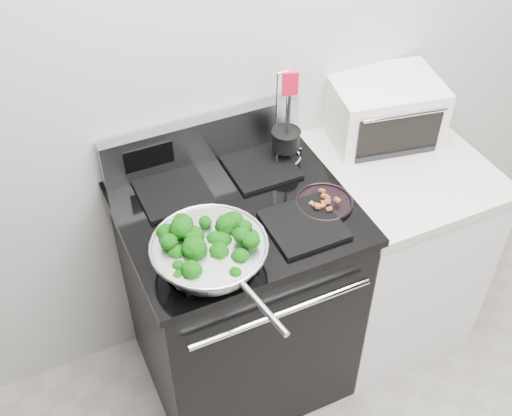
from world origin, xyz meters
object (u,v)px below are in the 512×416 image
skillet (210,252)px  toaster_oven (383,109)px  bacon_plate (324,200)px  utensil_holder (286,144)px  gas_range (239,295)px

skillet → toaster_oven: 0.97m
toaster_oven → bacon_plate: bearing=-134.4°
utensil_holder → toaster_oven: bearing=19.5°
utensil_holder → toaster_oven: size_ratio=0.82×
skillet → bacon_plate: skillet is taller
gas_range → toaster_oven: 0.92m
bacon_plate → toaster_oven: size_ratio=0.43×
gas_range → utensil_holder: utensil_holder is taller
bacon_plate → skillet: bearing=-168.1°
utensil_holder → toaster_oven: 0.43m
gas_range → skillet: gas_range is taller
skillet → toaster_oven: (0.89, 0.40, 0.03)m
skillet → bacon_plate: size_ratio=2.91×
gas_range → skillet: 0.58m
gas_range → bacon_plate: gas_range is taller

